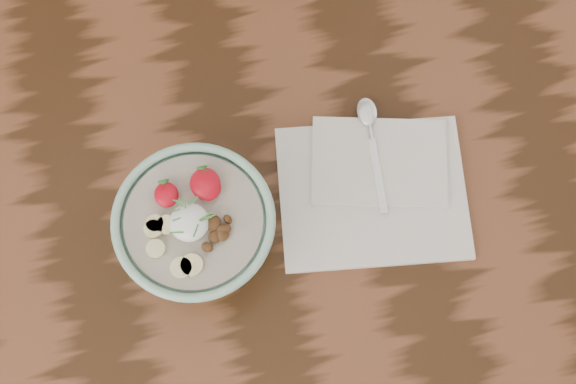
{
  "coord_description": "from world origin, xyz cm",
  "views": [
    {
      "loc": [
        -0.51,
        -22.21,
        176.16
      ],
      "look_at": [
        5.66,
        4.43,
        86.46
      ],
      "focal_mm": 50.0,
      "sensor_mm": 36.0,
      "label": 1
    }
  ],
  "objects": [
    {
      "name": "table",
      "position": [
        0.0,
        0.0,
        65.7
      ],
      "size": [
        160.0,
        90.0,
        75.0
      ],
      "color": "black",
      "rests_on": "ground"
    },
    {
      "name": "napkin",
      "position": [
        17.6,
        5.86,
        75.63
      ],
      "size": [
        27.07,
        23.48,
        1.5
      ],
      "rotation": [
        0.0,
        0.0,
        -0.15
      ],
      "color": "silver",
      "rests_on": "table"
    },
    {
      "name": "spoon",
      "position": [
        18.92,
        13.57,
        76.85
      ],
      "size": [
        3.37,
        16.31,
        0.85
      ],
      "rotation": [
        0.0,
        0.0,
        -0.09
      ],
      "color": "silver",
      "rests_on": "napkin"
    },
    {
      "name": "breakfast_bowl",
      "position": [
        -5.88,
        3.83,
        81.55
      ],
      "size": [
        19.4,
        19.4,
        12.65
      ],
      "rotation": [
        0.0,
        0.0,
        0.37
      ],
      "color": "#8FC0A7",
      "rests_on": "table"
    }
  ]
}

